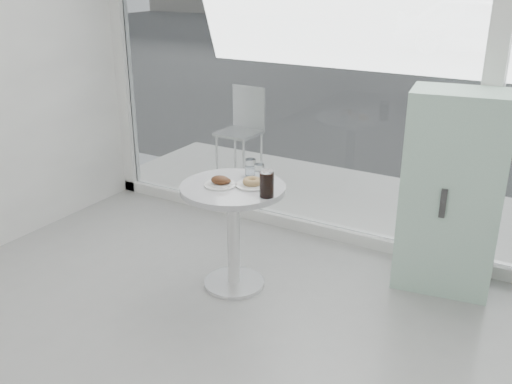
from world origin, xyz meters
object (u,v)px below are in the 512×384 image
Objects in this scene: main_table at (233,215)px; patio_chair at (243,125)px; cola_glass at (267,184)px; water_tumbler_a at (250,168)px; mint_cabinet at (451,192)px; car_white at (483,26)px; water_tumbler_b at (259,173)px; plate_fritter at (221,182)px; plate_donut at (252,183)px.

main_table is 0.82× the size of patio_chair.
patio_chair reaches higher than cola_glass.
water_tumbler_a is (-0.00, 0.24, 0.27)m from main_table.
main_table is 1.51m from mint_cabinet.
main_table is 0.55× the size of mint_cabinet.
car_white reaches higher than water_tumbler_b.
mint_cabinet reaches higher than water_tumbler_a.
car_white is 13.10m from water_tumbler_b.
patio_chair is 2.21m from water_tumbler_b.
water_tumbler_a is (0.72, -13.02, 0.07)m from car_white.
plate_fritter is at bearing -103.21° from water_tumbler_a.
water_tumbler_a is 0.68× the size of cola_glass.
patio_chair is (-1.15, 2.00, 0.03)m from main_table.
plate_donut is (0.19, 0.10, -0.01)m from plate_fritter.
main_table is 0.17× the size of car_white.
water_tumbler_b reaches higher than plate_fritter.
mint_cabinet is 11.67× the size of water_tumbler_a.
patio_chair is 2.53m from cola_glass.
water_tumbler_b is 0.64× the size of cola_glass.
cola_glass is (1.44, -2.06, 0.27)m from patio_chair.
car_white is 13.32m from plate_fritter.
cola_glass is (0.18, -0.12, 0.07)m from plate_donut.
car_white is at bearing 93.58° from water_tumbler_b.
plate_fritter is at bearing -175.14° from car_white.
water_tumbler_b is at bearing -174.36° from car_white.
cola_glass reaches higher than water_tumbler_b.
plate_fritter is 0.37m from cola_glass.
water_tumbler_a is (1.15, -1.76, 0.24)m from patio_chair.
water_tumbler_b is at bearing 54.08° from plate_fritter.
plate_donut is 2.00× the size of water_tumbler_b.
main_table is 0.27m from plate_donut.
plate_donut is at bearing -55.61° from water_tumbler_a.
plate_donut is 0.23m from cola_glass.
mint_cabinet reaches higher than plate_fritter.
patio_chair reaches higher than plate_donut.
car_white is 20.07× the size of plate_fritter.
plate_donut is at bearing -156.81° from mint_cabinet.
water_tumbler_b is at bearing 62.13° from main_table.
cola_glass is (0.20, -0.25, 0.04)m from water_tumbler_b.
patio_chair is 2.32m from plate_donut.
main_table is at bearing 32.43° from plate_fritter.
water_tumbler_b is (0.10, -0.05, -0.00)m from water_tumbler_a.
patio_chair is 5.24× the size of cola_glass.
car_white is (0.43, 11.26, 0.17)m from patio_chair.
car_white is at bearing 93.10° from main_table.
patio_chair is at bearing 123.04° from water_tumbler_a.
plate_donut is at bearing -174.31° from car_white.
plate_donut is at bearing 27.17° from main_table.
water_tumbler_a reaches higher than plate_fritter.
cola_glass is at bearing -44.70° from water_tumbler_a.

